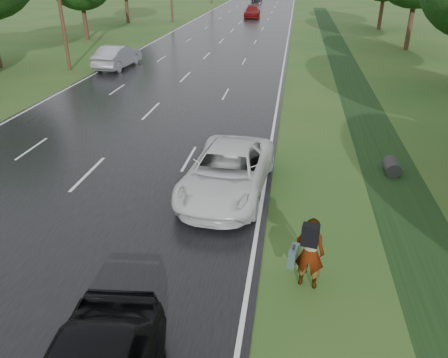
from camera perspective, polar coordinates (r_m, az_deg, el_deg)
road at (r=52.11m, az=0.59°, el=18.39°), size 14.00×180.00×0.04m
edge_stripe_east at (r=51.57m, az=8.42°, el=18.07°), size 0.12×180.00×0.01m
edge_stripe_west at (r=53.50m, az=-6.97°, el=18.44°), size 0.12×180.00×0.01m
center_line at (r=52.11m, az=0.59°, el=18.41°), size 0.12×180.00×0.01m
drainage_ditch at (r=26.12m, az=17.61°, el=9.06°), size 2.20×120.00×0.56m
pedestrian at (r=10.90m, az=11.03°, el=-9.32°), size 0.92×0.90×1.95m
white_pickup at (r=15.02m, az=0.45°, el=0.99°), size 3.05×5.91×1.59m
silver_sedan at (r=35.45m, az=-13.76°, el=15.28°), size 2.17×5.24×1.69m
far_car_red at (r=68.86m, az=3.70°, el=20.97°), size 2.42×5.54×1.59m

